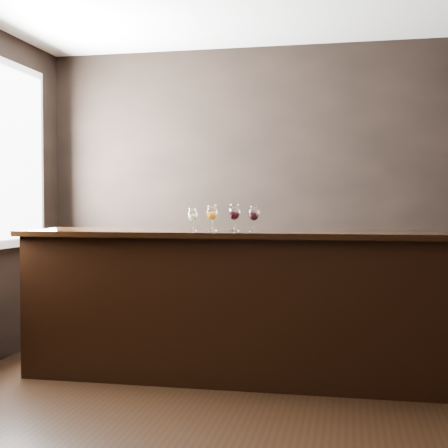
% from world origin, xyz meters
% --- Properties ---
extents(ground, '(5.00, 5.00, 0.00)m').
position_xyz_m(ground, '(0.00, 0.00, 0.00)').
color(ground, black).
rests_on(ground, ground).
extents(room_shell, '(5.02, 4.52, 2.81)m').
position_xyz_m(room_shell, '(-0.23, 0.11, 1.81)').
color(room_shell, black).
rests_on(room_shell, ground).
extents(bar_counter, '(3.10, 0.69, 1.08)m').
position_xyz_m(bar_counter, '(-0.49, 1.04, 0.54)').
color(bar_counter, black).
rests_on(bar_counter, ground).
extents(bar_top, '(3.20, 0.76, 0.04)m').
position_xyz_m(bar_top, '(-0.49, 1.04, 1.10)').
color(bar_top, black).
rests_on(bar_top, bar_counter).
extents(back_bar_shelf, '(2.51, 0.40, 0.90)m').
position_xyz_m(back_bar_shelf, '(0.57, 2.03, 0.45)').
color(back_bar_shelf, black).
rests_on(back_bar_shelf, ground).
extents(glass_white, '(0.07, 0.07, 0.17)m').
position_xyz_m(glass_white, '(-0.77, 1.02, 1.24)').
color(glass_white, white).
rests_on(glass_white, bar_top).
extents(glass_amber, '(0.08, 0.08, 0.20)m').
position_xyz_m(glass_amber, '(-0.62, 1.02, 1.26)').
color(glass_amber, white).
rests_on(glass_amber, bar_top).
extents(glass_red_a, '(0.09, 0.09, 0.20)m').
position_xyz_m(glass_red_a, '(-0.45, 1.04, 1.26)').
color(glass_red_a, white).
rests_on(glass_red_a, bar_top).
extents(glass_red_b, '(0.08, 0.08, 0.19)m').
position_xyz_m(glass_red_b, '(-0.30, 1.01, 1.25)').
color(glass_red_b, white).
rests_on(glass_red_b, bar_top).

